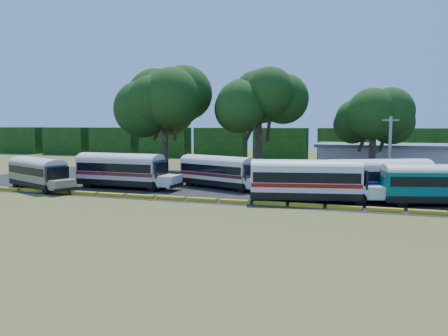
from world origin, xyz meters
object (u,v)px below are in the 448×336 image
(bus_cream_west, at_px, (122,169))
(bus_white_red, at_px, (308,178))
(tree_west, at_px, (165,99))
(bus_teal, at_px, (439,182))
(bus_red, at_px, (123,170))
(bus_beige, at_px, (38,171))

(bus_cream_west, xyz_separation_m, bus_white_red, (19.54, -2.64, 0.01))
(tree_west, bearing_deg, bus_white_red, -38.04)
(bus_white_red, relative_size, bus_teal, 1.08)
(bus_cream_west, height_order, tree_west, tree_west)
(bus_white_red, bearing_deg, bus_cream_west, 161.77)
(bus_cream_west, relative_size, bus_teal, 1.06)
(bus_white_red, distance_m, tree_west, 27.93)
(bus_red, relative_size, bus_cream_west, 0.83)
(tree_west, bearing_deg, bus_beige, -110.27)
(bus_white_red, height_order, tree_west, tree_west)
(bus_beige, xyz_separation_m, bus_white_red, (27.41, 0.62, 0.22))
(bus_teal, bearing_deg, bus_red, 161.02)
(bus_red, height_order, tree_west, tree_west)
(bus_teal, height_order, tree_west, tree_west)
(bus_teal, bearing_deg, bus_white_red, 176.17)
(bus_teal, bearing_deg, bus_cream_west, 164.59)
(bus_beige, xyz_separation_m, bus_teal, (37.85, 2.48, 0.10))
(bus_teal, bearing_deg, bus_beige, 169.82)
(bus_beige, height_order, bus_red, bus_beige)
(bus_beige, height_order, bus_cream_west, bus_cream_west)
(bus_red, distance_m, bus_cream_west, 2.29)
(bus_cream_west, relative_size, bus_white_red, 0.98)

